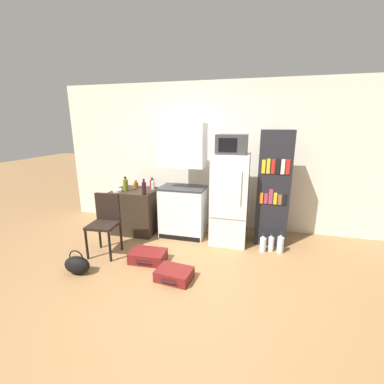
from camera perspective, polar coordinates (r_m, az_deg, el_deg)
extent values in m
plane|color=olive|center=(3.46, -1.83, -18.95)|extent=(24.00, 24.00, 0.00)
cube|color=silver|center=(4.83, 7.10, 7.71)|extent=(6.40, 0.10, 2.67)
cube|color=#2D2319|center=(4.81, -12.25, -4.08)|extent=(0.76, 0.63, 0.79)
cube|color=white|center=(4.54, -2.00, -4.45)|extent=(0.76, 0.51, 0.85)
cube|color=#333338|center=(4.41, -2.05, 0.95)|extent=(0.78, 0.52, 0.03)
cube|color=white|center=(4.30, -2.14, 10.39)|extent=(0.76, 0.43, 0.71)
cube|color=black|center=(4.46, -2.90, -10.19)|extent=(0.73, 0.01, 0.08)
cube|color=silver|center=(4.25, 8.40, -1.54)|extent=(0.58, 0.60, 1.48)
cube|color=gray|center=(4.04, 7.79, -5.93)|extent=(0.56, 0.01, 0.01)
cylinder|color=silver|center=(3.86, 10.80, 0.78)|extent=(0.02, 0.02, 0.52)
cube|color=#333333|center=(4.09, 8.88, 10.48)|extent=(0.47, 0.41, 0.30)
cube|color=black|center=(3.89, 7.92, 10.30)|extent=(0.27, 0.01, 0.20)
cube|color=black|center=(4.31, 17.55, 0.69)|extent=(0.50, 0.34, 1.85)
cube|color=orange|center=(4.16, 15.14, -1.32)|extent=(0.05, 0.01, 0.17)
cube|color=#A33351|center=(4.17, 16.09, -1.42)|extent=(0.05, 0.01, 0.16)
cube|color=#A33351|center=(4.16, 17.08, -1.00)|extent=(0.06, 0.01, 0.24)
cube|color=gold|center=(4.17, 18.01, -1.41)|extent=(0.05, 0.01, 0.19)
cube|color=brown|center=(4.18, 18.95, -1.63)|extent=(0.05, 0.01, 0.16)
cube|color=black|center=(4.19, 19.90, -1.64)|extent=(0.05, 0.01, 0.17)
cube|color=gold|center=(4.06, 15.62, 5.46)|extent=(0.05, 0.01, 0.21)
cube|color=gold|center=(4.06, 16.61, 5.52)|extent=(0.05, 0.01, 0.23)
cube|color=red|center=(4.06, 17.59, 5.43)|extent=(0.05, 0.01, 0.22)
cube|color=black|center=(4.07, 18.58, 5.42)|extent=(0.05, 0.01, 0.23)
cube|color=silver|center=(4.07, 19.55, 5.29)|extent=(0.05, 0.01, 0.22)
cube|color=red|center=(4.08, 20.53, 5.23)|extent=(0.06, 0.01, 0.23)
cylinder|color=#566619|center=(4.64, -14.52, 1.44)|extent=(0.09, 0.09, 0.20)
cylinder|color=#566619|center=(4.62, -14.62, 2.85)|extent=(0.04, 0.04, 0.04)
cylinder|color=black|center=(4.61, -14.64, 3.20)|extent=(0.05, 0.05, 0.02)
cylinder|color=brown|center=(4.81, -12.34, 1.48)|extent=(0.08, 0.08, 0.11)
cylinder|color=brown|center=(4.79, -12.38, 2.23)|extent=(0.04, 0.04, 0.02)
cylinder|color=black|center=(4.79, -12.39, 2.41)|extent=(0.04, 0.04, 0.01)
cylinder|color=black|center=(4.32, -10.61, 0.75)|extent=(0.07, 0.07, 0.21)
cylinder|color=black|center=(4.29, -10.69, 2.36)|extent=(0.03, 0.03, 0.04)
cylinder|color=black|center=(4.29, -10.70, 2.74)|extent=(0.04, 0.04, 0.02)
cylinder|color=#AD1914|center=(4.77, -8.86, 1.79)|extent=(0.08, 0.08, 0.15)
cylinder|color=#AD1914|center=(4.75, -8.90, 2.81)|extent=(0.04, 0.04, 0.03)
cylinder|color=black|center=(4.75, -8.91, 3.06)|extent=(0.04, 0.04, 0.02)
cylinder|color=silver|center=(4.66, -8.66, 1.47)|extent=(0.06, 0.06, 0.15)
cylinder|color=silver|center=(4.64, -8.70, 2.52)|extent=(0.03, 0.03, 0.03)
cylinder|color=black|center=(4.64, -8.71, 2.77)|extent=(0.03, 0.03, 0.02)
cylinder|color=silver|center=(4.64, -16.24, 0.30)|extent=(0.15, 0.15, 0.04)
cylinder|color=black|center=(4.11, -22.37, -10.79)|extent=(0.04, 0.04, 0.46)
cylinder|color=black|center=(3.93, -17.80, -11.53)|extent=(0.04, 0.04, 0.46)
cylinder|color=black|center=(4.38, -19.82, -8.87)|extent=(0.04, 0.04, 0.46)
cylinder|color=black|center=(4.22, -15.48, -9.45)|extent=(0.04, 0.04, 0.46)
cube|color=black|center=(4.06, -19.16, -6.95)|extent=(0.43, 0.43, 0.04)
cube|color=black|center=(4.13, -18.23, -3.10)|extent=(0.38, 0.08, 0.42)
cube|color=maroon|center=(3.45, -3.98, -17.77)|extent=(0.48, 0.37, 0.14)
cylinder|color=black|center=(3.31, -5.38, -19.32)|extent=(0.20, 0.04, 0.02)
cube|color=maroon|center=(3.87, -9.75, -13.88)|extent=(0.52, 0.35, 0.16)
cylinder|color=black|center=(3.72, -10.81, -15.18)|extent=(0.23, 0.03, 0.02)
ellipsoid|color=black|center=(3.85, -24.16, -14.59)|extent=(0.36, 0.20, 0.24)
torus|color=black|center=(3.80, -24.34, -13.16)|extent=(0.21, 0.02, 0.21)
cylinder|color=silver|center=(4.21, 15.47, -11.21)|extent=(0.10, 0.10, 0.23)
cylinder|color=silver|center=(4.16, 15.60, -9.55)|extent=(0.04, 0.04, 0.04)
cylinder|color=black|center=(4.14, 15.63, -9.15)|extent=(0.05, 0.05, 0.02)
cylinder|color=silver|center=(4.27, 17.14, -11.00)|extent=(0.09, 0.09, 0.22)
cylinder|color=silver|center=(4.22, 17.27, -9.38)|extent=(0.04, 0.04, 0.04)
cylinder|color=black|center=(4.20, 17.31, -8.99)|extent=(0.04, 0.04, 0.02)
cylinder|color=silver|center=(4.25, 19.03, -11.06)|extent=(0.10, 0.10, 0.25)
cylinder|color=silver|center=(4.19, 19.21, -9.22)|extent=(0.04, 0.04, 0.05)
cylinder|color=black|center=(4.18, 19.25, -8.77)|extent=(0.05, 0.05, 0.03)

